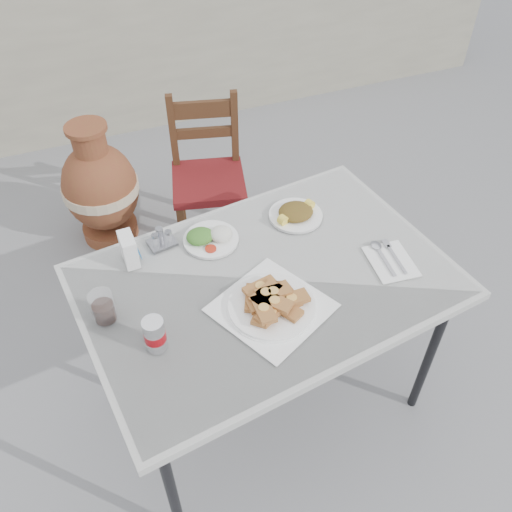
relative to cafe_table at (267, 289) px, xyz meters
name	(u,v)px	position (x,y,z in m)	size (l,w,h in m)	color
ground	(246,386)	(-0.06, 0.08, -0.73)	(80.00, 80.00, 0.00)	slate
cafe_table	(267,289)	(0.00, 0.00, 0.00)	(1.40, 1.04, 0.79)	black
pide_plate	(272,302)	(-0.04, -0.13, 0.09)	(0.45, 0.45, 0.07)	white
salad_rice_plate	(210,237)	(-0.13, 0.26, 0.07)	(0.21, 0.21, 0.05)	white
salad_chopped_plate	(296,213)	(0.23, 0.27, 0.07)	(0.22, 0.22, 0.05)	white
soda_can	(155,334)	(-0.44, -0.15, 0.12)	(0.07, 0.07, 0.12)	silver
cola_glass	(103,309)	(-0.57, 0.03, 0.11)	(0.08, 0.08, 0.11)	white
napkin_holder	(129,249)	(-0.43, 0.26, 0.11)	(0.07, 0.10, 0.12)	white
condiment_caddy	(162,240)	(-0.30, 0.31, 0.08)	(0.11, 0.10, 0.07)	#ACACB3
cutlery_napkin	(389,258)	(0.45, -0.08, 0.06)	(0.17, 0.22, 0.01)	white
chair	(208,176)	(0.12, 1.11, -0.28)	(0.47, 0.47, 0.87)	#37220F
terracotta_urn	(101,188)	(-0.44, 1.36, -0.39)	(0.42, 0.42, 0.74)	brown
back_wall	(117,47)	(-0.06, 2.58, -0.13)	(6.00, 0.25, 1.20)	#9C9782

